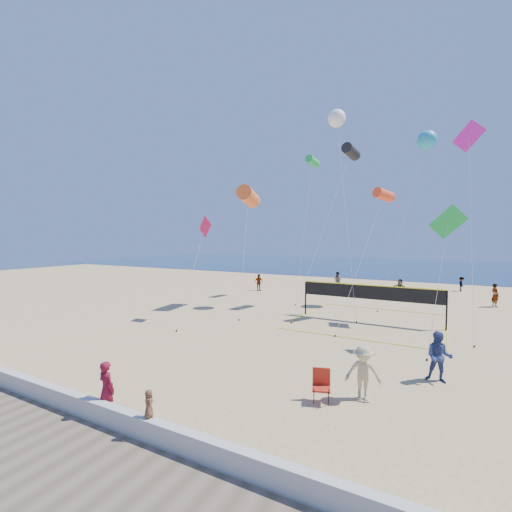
% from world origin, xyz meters
% --- Properties ---
extents(ground, '(120.00, 120.00, 0.00)m').
position_xyz_m(ground, '(0.00, 0.00, 0.00)').
color(ground, '#D9B47A').
rests_on(ground, ground).
extents(ocean, '(140.00, 50.00, 0.03)m').
position_xyz_m(ocean, '(0.00, 62.00, 0.01)').
color(ocean, navy).
rests_on(ocean, ground).
extents(seawall, '(32.00, 0.30, 0.60)m').
position_xyz_m(seawall, '(0.00, -3.00, 0.30)').
color(seawall, beige).
rests_on(seawall, ground).
extents(woman, '(0.67, 0.47, 1.73)m').
position_xyz_m(woman, '(-3.66, -2.70, 0.86)').
color(woman, maroon).
rests_on(woman, ground).
extents(toddler, '(0.44, 0.40, 0.76)m').
position_xyz_m(toddler, '(-1.66, -2.94, 0.98)').
color(toddler, brown).
rests_on(toddler, seawall).
extents(bystander_a, '(0.97, 0.78, 1.93)m').
position_xyz_m(bystander_a, '(5.31, 4.96, 0.96)').
color(bystander_a, navy).
rests_on(bystander_a, ground).
extents(bystander_b, '(1.32, 0.95, 1.85)m').
position_xyz_m(bystander_b, '(3.04, 2.13, 0.92)').
color(bystander_b, tan).
rests_on(bystander_b, ground).
extents(far_person_0, '(0.92, 1.08, 1.73)m').
position_xyz_m(far_person_0, '(-11.20, 21.78, 0.87)').
color(far_person_0, gray).
rests_on(far_person_0, ground).
extents(far_person_1, '(1.56, 1.20, 1.65)m').
position_xyz_m(far_person_1, '(2.14, 24.78, 0.82)').
color(far_person_1, gray).
rests_on(far_person_1, ground).
extents(far_person_2, '(0.74, 0.81, 1.87)m').
position_xyz_m(far_person_2, '(9.28, 23.13, 0.93)').
color(far_person_2, gray).
rests_on(far_person_2, ground).
extents(far_person_3, '(0.98, 0.81, 1.85)m').
position_xyz_m(far_person_3, '(-4.20, 26.75, 0.92)').
color(far_person_3, gray).
rests_on(far_person_3, ground).
extents(far_person_4, '(0.71, 1.04, 1.47)m').
position_xyz_m(far_person_4, '(7.43, 31.25, 0.74)').
color(far_person_4, gray).
rests_on(far_person_4, ground).
extents(camp_chair, '(0.72, 0.84, 1.21)m').
position_xyz_m(camp_chair, '(1.84, 1.34, 0.62)').
color(camp_chair, '#B12414').
rests_on(camp_chair, ground).
extents(volleyball_net, '(9.18, 9.03, 2.42)m').
position_xyz_m(volleyball_net, '(1.30, 13.51, 1.66)').
color(volleyball_net, black).
rests_on(volleyball_net, ground).
extents(kite_0, '(2.91, 6.37, 9.60)m').
position_xyz_m(kite_0, '(-8.30, 14.47, 8.79)').
color(kite_0, orange).
rests_on(kite_0, ground).
extents(kite_1, '(2.48, 8.99, 12.95)m').
position_xyz_m(kite_1, '(-1.15, 18.48, 12.37)').
color(kite_1, black).
rests_on(kite_1, ground).
extents(kite_2, '(2.32, 7.12, 8.87)m').
position_xyz_m(kite_2, '(1.84, 15.16, 8.39)').
color(kite_2, '#FC4520').
rests_on(kite_2, ground).
extents(kite_3, '(1.41, 3.80, 6.98)m').
position_xyz_m(kite_3, '(-8.63, 8.95, 5.89)').
color(kite_3, '#D4174E').
rests_on(kite_3, ground).
extents(kite_4, '(1.72, 2.53, 7.11)m').
position_xyz_m(kite_4, '(5.56, 9.48, 6.00)').
color(kite_4, green).
rests_on(kite_4, ground).
extents(kite_5, '(1.84, 6.49, 12.99)m').
position_xyz_m(kite_5, '(6.76, 16.19, 11.44)').
color(kite_5, '#DD1DB2').
rests_on(kite_5, ground).
extents(kite_6, '(3.75, 6.07, 15.69)m').
position_xyz_m(kite_6, '(-2.19, 17.93, 14.98)').
color(kite_6, white).
rests_on(kite_6, ground).
extents(kite_7, '(3.72, 5.95, 14.20)m').
position_xyz_m(kite_7, '(4.19, 21.89, 13.44)').
color(kite_7, '#22A0C8').
rests_on(kite_7, ground).
extents(kite_8, '(1.15, 6.88, 13.30)m').
position_xyz_m(kite_8, '(-5.59, 22.18, 12.78)').
color(kite_8, green).
rests_on(kite_8, ground).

